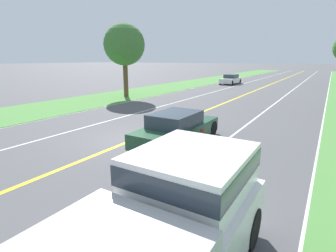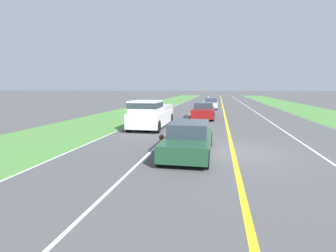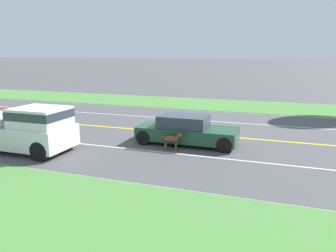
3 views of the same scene
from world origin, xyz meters
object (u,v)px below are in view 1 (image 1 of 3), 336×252
object	(u,v)px
oncoming_car	(231,79)
roadside_tree_left_near	(124,45)
dog	(201,137)
pickup_truck	(148,244)
ego_car	(177,129)

from	to	relation	value
oncoming_car	roadside_tree_left_near	bearing A→B (deg)	77.37
dog	roadside_tree_left_near	xyz separation A→B (m)	(-12.06, 9.78, 4.13)
dog	pickup_truck	world-z (taller)	pickup_truck
ego_car	dog	size ratio (longest dim) A/B	4.05
ego_car	roadside_tree_left_near	xyz separation A→B (m)	(-10.84, 9.52, 4.00)
oncoming_car	roadside_tree_left_near	xyz separation A→B (m)	(-3.99, -17.79, 4.01)
ego_car	oncoming_car	size ratio (longest dim) A/B	1.03
pickup_truck	oncoming_car	world-z (taller)	pickup_truck
pickup_truck	ego_car	bearing A→B (deg)	116.62
dog	roadside_tree_left_near	bearing A→B (deg)	130.65
ego_car	pickup_truck	xyz separation A→B (m)	(3.34, -6.67, 0.35)
pickup_truck	oncoming_car	bearing A→B (deg)	106.71
ego_car	dog	xyz separation A→B (m)	(1.21, -0.26, -0.12)
dog	roadside_tree_left_near	size ratio (longest dim) A/B	0.17
dog	oncoming_car	world-z (taller)	oncoming_car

